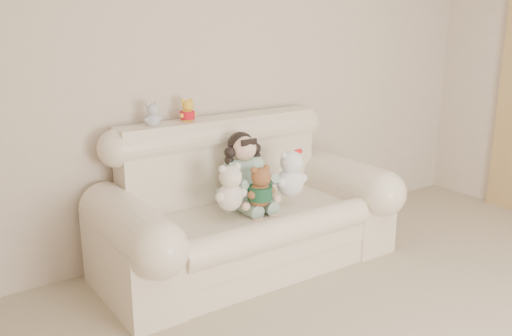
{
  "coord_description": "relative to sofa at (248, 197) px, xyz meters",
  "views": [
    {
      "loc": [
        -2.48,
        -1.08,
        1.76
      ],
      "look_at": [
        -0.45,
        1.9,
        0.75
      ],
      "focal_mm": 39.17,
      "sensor_mm": 36.0,
      "label": 1
    }
  ],
  "objects": [
    {
      "name": "wall_back",
      "position": [
        0.45,
        0.5,
        0.78
      ],
      "size": [
        4.5,
        0.0,
        4.5
      ],
      "primitive_type": "plane",
      "rotation": [
        1.57,
        0.0,
        0.0
      ],
      "color": "beige",
      "rests_on": "ground"
    },
    {
      "name": "wall_left",
      "position": [
        -1.8,
        -2.0,
        0.78
      ],
      "size": [
        0.0,
        5.0,
        5.0
      ],
      "primitive_type": "plane",
      "rotation": [
        1.57,
        0.0,
        1.57
      ],
      "color": "beige",
      "rests_on": "ground"
    },
    {
      "name": "sofa",
      "position": [
        0.0,
        0.0,
        0.0
      ],
      "size": [
        2.1,
        0.95,
        1.03
      ],
      "primitive_type": null,
      "color": "#FFECCD",
      "rests_on": "floor"
    },
    {
      "name": "seated_child",
      "position": [
        0.02,
        0.08,
        0.18
      ],
      "size": [
        0.37,
        0.43,
        0.55
      ],
      "primitive_type": null,
      "rotation": [
        0.0,
        0.0,
        -0.1
      ],
      "color": "#307B58",
      "rests_on": "sofa"
    },
    {
      "name": "brown_teddy",
      "position": [
        -0.01,
        -0.17,
        0.15
      ],
      "size": [
        0.25,
        0.22,
        0.33
      ],
      "primitive_type": null,
      "rotation": [
        0.0,
        0.0,
        -0.29
      ],
      "color": "brown",
      "rests_on": "sofa"
    },
    {
      "name": "white_cat",
      "position": [
        0.29,
        -0.1,
        0.19
      ],
      "size": [
        0.31,
        0.28,
        0.4
      ],
      "primitive_type": null,
      "rotation": [
        0.0,
        0.0,
        -0.37
      ],
      "color": "silver",
      "rests_on": "sofa"
    },
    {
      "name": "cream_teddy",
      "position": [
        -0.22,
        -0.12,
        0.17
      ],
      "size": [
        0.26,
        0.21,
        0.37
      ],
      "primitive_type": null,
      "rotation": [
        0.0,
        0.0,
        0.12
      ],
      "color": "white",
      "rests_on": "sofa"
    },
    {
      "name": "yellow_mini_bear",
      "position": [
        -0.26,
        0.37,
        0.6
      ],
      "size": [
        0.16,
        0.14,
        0.2
      ],
      "primitive_type": null,
      "rotation": [
        0.0,
        0.0,
        0.36
      ],
      "color": "yellow",
      "rests_on": "sofa"
    },
    {
      "name": "grey_mini_plush",
      "position": [
        -0.53,
        0.35,
        0.6
      ],
      "size": [
        0.13,
        0.11,
        0.2
      ],
      "primitive_type": null,
      "rotation": [
        0.0,
        0.0,
        0.04
      ],
      "color": "silver",
      "rests_on": "sofa"
    }
  ]
}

